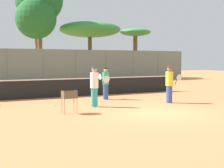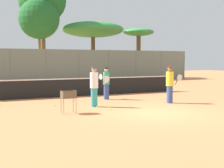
{
  "view_description": "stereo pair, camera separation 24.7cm",
  "coord_description": "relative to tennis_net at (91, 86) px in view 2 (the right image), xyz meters",
  "views": [
    {
      "loc": [
        -7.21,
        -10.29,
        2.13
      ],
      "look_at": [
        -0.61,
        2.8,
        1.0
      ],
      "focal_mm": 50.0,
      "sensor_mm": 36.0,
      "label": 1
    },
    {
      "loc": [
        -6.99,
        -10.4,
        2.13
      ],
      "look_at": [
        -0.61,
        2.8,
        1.0
      ],
      "focal_mm": 50.0,
      "sensor_mm": 36.0,
      "label": 2
    }
  ],
  "objects": [
    {
      "name": "tree_3",
      "position": [
        7.0,
        16.71,
        5.09
      ],
      "size": [
        7.16,
        7.16,
        6.58
      ],
      "color": "brown",
      "rests_on": "ground_plane"
    },
    {
      "name": "ground_plane",
      "position": [
        0.0,
        -6.93,
        -0.56
      ],
      "size": [
        80.0,
        80.0,
        0.0
      ],
      "primitive_type": "plane",
      "color": "#D37F4C"
    },
    {
      "name": "ball_cart",
      "position": [
        -3.18,
        -5.45,
        0.12
      ],
      "size": [
        0.56,
        0.41,
        0.91
      ],
      "color": "brown",
      "rests_on": "ground_plane"
    },
    {
      "name": "tennis_ball_2",
      "position": [
        -1.33,
        -5.48,
        -0.53
      ],
      "size": [
        0.07,
        0.07,
        0.07
      ],
      "primitive_type": "sphere",
      "color": "#D1E54C",
      "rests_on": "ground_plane"
    },
    {
      "name": "tree_0",
      "position": [
        12.48,
        15.53,
        4.66
      ],
      "size": [
        3.7,
        3.7,
        5.97
      ],
      "color": "brown",
      "rests_on": "ground_plane"
    },
    {
      "name": "tree_2",
      "position": [
        0.96,
        16.02,
        7.87
      ],
      "size": [
        5.02,
        5.02,
        11.01
      ],
      "color": "brown",
      "rests_on": "ground_plane"
    },
    {
      "name": "tennis_ball_0",
      "position": [
        -1.75,
        -1.87,
        -0.53
      ],
      "size": [
        0.07,
        0.07,
        0.07
      ],
      "primitive_type": "sphere",
      "color": "#D1E54C",
      "rests_on": "ground_plane"
    },
    {
      "name": "tennis_ball_6",
      "position": [
        2.64,
        -3.4,
        -0.53
      ],
      "size": [
        0.07,
        0.07,
        0.07
      ],
      "primitive_type": "sphere",
      "color": "#D1E54C",
      "rests_on": "ground_plane"
    },
    {
      "name": "tree_1",
      "position": [
        0.26,
        14.61,
        5.74
      ],
      "size": [
        4.12,
        4.12,
        8.37
      ],
      "color": "brown",
      "rests_on": "ground_plane"
    },
    {
      "name": "player_white_outfit",
      "position": [
        -1.57,
        -4.28,
        0.38
      ],
      "size": [
        0.82,
        0.61,
        1.81
      ],
      "rotation": [
        0.0,
        0.0,
        5.71
      ],
      "color": "teal",
      "rests_on": "ground_plane"
    },
    {
      "name": "back_fence",
      "position": [
        0.0,
        10.96,
        1.0
      ],
      "size": [
        31.7,
        0.08,
        3.13
      ],
      "color": "slate",
      "rests_on": "ground_plane"
    },
    {
      "name": "tennis_ball_4",
      "position": [
        -1.52,
        -4.48,
        -0.53
      ],
      "size": [
        0.07,
        0.07,
        0.07
      ],
      "primitive_type": "sphere",
      "color": "#D1E54C",
      "rests_on": "ground_plane"
    },
    {
      "name": "tennis_ball_5",
      "position": [
        -5.38,
        -1.91,
        -0.53
      ],
      "size": [
        0.07,
        0.07,
        0.07
      ],
      "primitive_type": "sphere",
      "color": "#D1E54C",
      "rests_on": "ground_plane"
    },
    {
      "name": "tennis_ball_7",
      "position": [
        -1.19,
        -3.16,
        -0.53
      ],
      "size": [
        0.07,
        0.07,
        0.07
      ],
      "primitive_type": "sphere",
      "color": "#D1E54C",
      "rests_on": "ground_plane"
    },
    {
      "name": "tennis_ball_3",
      "position": [
        2.94,
        -2.77,
        -0.53
      ],
      "size": [
        0.07,
        0.07,
        0.07
      ],
      "primitive_type": "sphere",
      "color": "#D1E54C",
      "rests_on": "ground_plane"
    },
    {
      "name": "tennis_ball_1",
      "position": [
        -3.1,
        -3.19,
        -0.53
      ],
      "size": [
        0.07,
        0.07,
        0.07
      ],
      "primitive_type": "sphere",
      "color": "#D1E54C",
      "rests_on": "ground_plane"
    },
    {
      "name": "player_red_cap",
      "position": [
        0.05,
        -2.05,
        0.33
      ],
      "size": [
        0.36,
        0.9,
        1.72
      ],
      "rotation": [
        0.0,
        0.0,
        1.75
      ],
      "color": "#334C8C",
      "rests_on": "ground_plane"
    },
    {
      "name": "player_yellow_shirt",
      "position": [
        2.27,
        -4.76,
        0.38
      ],
      "size": [
        0.93,
        0.37,
        1.8
      ],
      "rotation": [
        0.0,
        0.0,
        6.15
      ],
      "color": "#334C8C",
      "rests_on": "ground_plane"
    },
    {
      "name": "tennis_net",
      "position": [
        0.0,
        0.0,
        0.0
      ],
      "size": [
        12.04,
        0.1,
        1.07
      ],
      "color": "#26592D",
      "rests_on": "ground_plane"
    }
  ]
}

